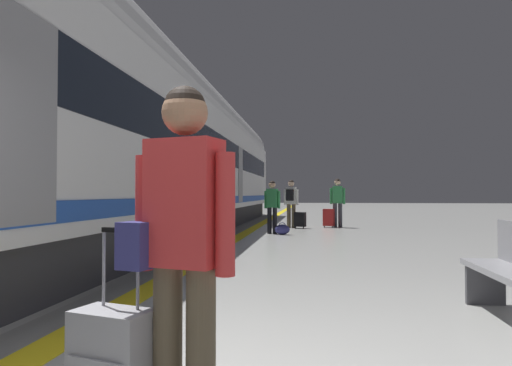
{
  "coord_description": "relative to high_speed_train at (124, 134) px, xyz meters",
  "views": [
    {
      "loc": [
        0.94,
        -1.98,
        1.19
      ],
      "look_at": [
        -0.1,
        6.28,
        1.39
      ],
      "focal_mm": 31.85,
      "sensor_mm": 36.0,
      "label": 1
    }
  ],
  "objects": [
    {
      "name": "safety_line_strip",
      "position": [
        2.05,
        2.56,
        -2.5
      ],
      "size": [
        0.36,
        80.0,
        0.01
      ],
      "primitive_type": "cube",
      "color": "yellow",
      "rests_on": "ground"
    },
    {
      "name": "tactile_edge_band",
      "position": [
        1.75,
        2.56,
        -2.5
      ],
      "size": [
        0.56,
        80.0,
        0.01
      ],
      "primitive_type": "cube",
      "color": "slate",
      "rests_on": "ground"
    },
    {
      "name": "high_speed_train",
      "position": [
        0.0,
        0.0,
        0.0
      ],
      "size": [
        2.94,
        35.96,
        4.97
      ],
      "color": "#38383D",
      "rests_on": "ground"
    },
    {
      "name": "traveller_foreground",
      "position": [
        3.46,
        -7.31,
        -1.52
      ],
      "size": [
        0.56,
        0.32,
        1.71
      ],
      "color": "brown",
      "rests_on": "ground"
    },
    {
      "name": "passenger_near",
      "position": [
        3.33,
        6.64,
        -1.5
      ],
      "size": [
        0.51,
        0.38,
        1.69
      ],
      "color": "brown",
      "rests_on": "ground"
    },
    {
      "name": "suitcase_near",
      "position": [
        3.65,
        6.43,
        -2.2
      ],
      "size": [
        0.43,
        0.33,
        0.56
      ],
      "color": "black",
      "rests_on": "ground"
    },
    {
      "name": "passenger_mid",
      "position": [
        2.88,
        4.14,
        -1.58
      ],
      "size": [
        0.49,
        0.25,
        1.59
      ],
      "color": "black",
      "rests_on": "ground"
    },
    {
      "name": "duffel_bag_mid",
      "position": [
        3.2,
        3.89,
        -2.35
      ],
      "size": [
        0.44,
        0.26,
        0.36
      ],
      "color": "navy",
      "rests_on": "ground"
    },
    {
      "name": "passenger_far",
      "position": [
        4.97,
        7.07,
        -1.49
      ],
      "size": [
        0.54,
        0.23,
        1.74
      ],
      "color": "#383842",
      "rests_on": "ground"
    },
    {
      "name": "suitcase_far",
      "position": [
        4.65,
        6.94,
        -2.15
      ],
      "size": [
        0.43,
        0.33,
        0.66
      ],
      "color": "#A51E1E",
      "rests_on": "ground"
    }
  ]
}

